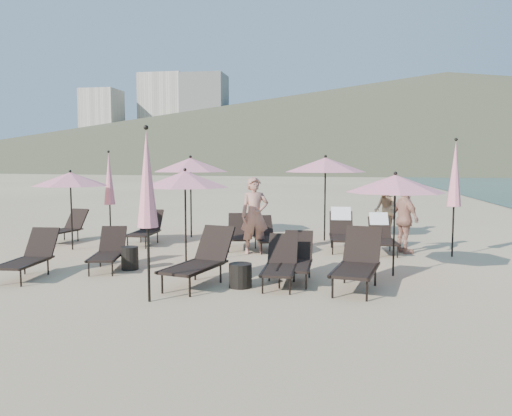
% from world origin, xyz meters
% --- Properties ---
extents(ground, '(800.00, 800.00, 0.00)m').
position_xyz_m(ground, '(0.00, 0.00, 0.00)').
color(ground, '#D6BA8C').
rests_on(ground, ground).
extents(volcanic_headland, '(690.00, 690.00, 55.00)m').
position_xyz_m(volcanic_headland, '(71.37, 302.62, 26.49)').
color(volcanic_headland, brown).
rests_on(volcanic_headland, ground).
extents(hotel_skyline, '(109.00, 82.00, 55.00)m').
position_xyz_m(hotel_skyline, '(-93.62, 271.21, 24.18)').
color(hotel_skyline, beige).
rests_on(hotel_skyline, ground).
extents(lounger_0, '(0.73, 1.63, 0.91)m').
position_xyz_m(lounger_0, '(-4.32, -0.35, 0.43)').
color(lounger_0, black).
rests_on(lounger_0, ground).
extents(lounger_1, '(0.89, 1.57, 0.85)m').
position_xyz_m(lounger_1, '(-3.14, 0.64, 0.40)').
color(lounger_1, black).
rests_on(lounger_1, ground).
extents(lounger_2, '(1.09, 1.89, 1.02)m').
position_xyz_m(lounger_2, '(-0.82, -0.33, 0.48)').
color(lounger_2, black).
rests_on(lounger_2, ground).
extents(lounger_3, '(0.61, 1.53, 0.87)m').
position_xyz_m(lounger_3, '(0.65, -0.07, 0.41)').
color(lounger_3, black).
rests_on(lounger_3, ground).
extents(lounger_4, '(0.60, 1.54, 0.88)m').
position_xyz_m(lounger_4, '(0.90, 0.34, 0.41)').
color(lounger_4, black).
rests_on(lounger_4, ground).
extents(lounger_5, '(1.00, 1.90, 1.04)m').
position_xyz_m(lounger_5, '(2.06, -0.09, 0.49)').
color(lounger_5, black).
rests_on(lounger_5, ground).
extents(lounger_6, '(0.89, 1.66, 0.91)m').
position_xyz_m(lounger_6, '(-6.08, 3.87, 0.42)').
color(lounger_6, black).
rests_on(lounger_6, ground).
extents(lounger_7, '(0.68, 1.62, 0.91)m').
position_xyz_m(lounger_7, '(-3.63, 3.90, 0.43)').
color(lounger_7, black).
rests_on(lounger_7, ground).
extents(lounger_8, '(0.86, 1.60, 0.87)m').
position_xyz_m(lounger_8, '(-0.96, 3.75, 0.41)').
color(lounger_8, black).
rests_on(lounger_8, ground).
extents(lounger_9, '(1.02, 1.57, 0.85)m').
position_xyz_m(lounger_9, '(-0.20, 3.59, 0.40)').
color(lounger_9, black).
rests_on(lounger_9, ground).
extents(lounger_10, '(0.71, 1.74, 1.06)m').
position_xyz_m(lounger_10, '(1.76, 4.04, 0.51)').
color(lounger_10, black).
rests_on(lounger_10, ground).
extents(lounger_11, '(0.71, 1.58, 0.96)m').
position_xyz_m(lounger_11, '(2.77, 3.76, 0.46)').
color(lounger_11, black).
rests_on(lounger_11, ground).
extents(umbrella_open_0, '(1.94, 1.94, 2.09)m').
position_xyz_m(umbrella_open_0, '(-5.18, 2.72, 1.84)').
color(umbrella_open_0, black).
rests_on(umbrella_open_0, ground).
extents(umbrella_open_1, '(2.00, 2.00, 2.15)m').
position_xyz_m(umbrella_open_1, '(-1.69, 1.49, 1.90)').
color(umbrella_open_1, black).
rests_on(umbrella_open_1, ground).
extents(umbrella_open_2, '(1.94, 1.94, 2.09)m').
position_xyz_m(umbrella_open_2, '(2.79, 1.03, 1.85)').
color(umbrella_open_2, black).
rests_on(umbrella_open_2, ground).
extents(umbrella_open_3, '(2.32, 2.32, 2.49)m').
position_xyz_m(umbrella_open_3, '(-2.78, 5.38, 2.20)').
color(umbrella_open_3, black).
rests_on(umbrella_open_3, ground).
extents(umbrella_open_4, '(2.32, 2.32, 2.50)m').
position_xyz_m(umbrella_open_4, '(1.26, 5.40, 2.21)').
color(umbrella_open_4, black).
rests_on(umbrella_open_4, ground).
extents(umbrella_closed_0, '(0.33, 0.33, 2.86)m').
position_xyz_m(umbrella_closed_0, '(-1.32, -1.59, 1.99)').
color(umbrella_closed_0, black).
rests_on(umbrella_closed_0, ground).
extents(umbrella_closed_1, '(0.33, 0.33, 2.86)m').
position_xyz_m(umbrella_closed_1, '(4.40, 3.40, 1.99)').
color(umbrella_closed_1, black).
rests_on(umbrella_closed_1, ground).
extents(umbrella_closed_2, '(0.30, 0.30, 2.60)m').
position_xyz_m(umbrella_closed_2, '(-4.58, 3.67, 1.81)').
color(umbrella_closed_2, black).
rests_on(umbrella_closed_2, ground).
extents(side_table_0, '(0.36, 0.36, 0.49)m').
position_xyz_m(side_table_0, '(-2.67, 0.68, 0.24)').
color(side_table_0, black).
rests_on(side_table_0, ground).
extents(side_table_1, '(0.42, 0.42, 0.44)m').
position_xyz_m(side_table_1, '(-0.05, -0.41, 0.22)').
color(side_table_1, black).
rests_on(side_table_1, ground).
extents(beachgoer_a, '(0.81, 0.66, 1.91)m').
position_xyz_m(beachgoer_a, '(-0.40, 3.04, 0.96)').
color(beachgoer_a, tan).
rests_on(beachgoer_a, ground).
extents(beachgoer_b, '(0.82, 0.94, 1.62)m').
position_xyz_m(beachgoer_b, '(3.10, 7.15, 0.81)').
color(beachgoer_b, tan).
rests_on(beachgoer_b, ground).
extents(beachgoer_c, '(0.85, 1.09, 1.73)m').
position_xyz_m(beachgoer_c, '(3.31, 3.71, 0.86)').
color(beachgoer_c, tan).
rests_on(beachgoer_c, ground).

